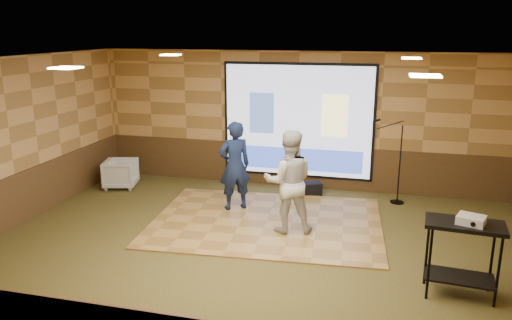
% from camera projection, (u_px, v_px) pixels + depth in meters
% --- Properties ---
extents(ground, '(9.00, 9.00, 0.00)m').
position_uv_depth(ground, '(260.00, 250.00, 8.04)').
color(ground, '#2A3618').
rests_on(ground, ground).
extents(room_shell, '(9.04, 7.04, 3.02)m').
position_uv_depth(room_shell, '(260.00, 122.00, 7.50)').
color(room_shell, tan).
rests_on(room_shell, ground).
extents(wainscot_back, '(9.00, 0.04, 0.95)m').
position_uv_depth(wainscot_back, '(297.00, 166.00, 11.18)').
color(wainscot_back, '#463317').
rests_on(wainscot_back, ground).
extents(wainscot_left, '(0.04, 7.00, 0.95)m').
position_uv_depth(wainscot_left, '(19.00, 199.00, 8.99)').
color(wainscot_left, '#463317').
rests_on(wainscot_left, ground).
extents(projector_screen, '(3.32, 0.06, 2.52)m').
position_uv_depth(projector_screen, '(298.00, 122.00, 10.88)').
color(projector_screen, black).
rests_on(projector_screen, room_shell).
extents(downlight_nw, '(0.32, 0.32, 0.02)m').
position_uv_depth(downlight_nw, '(171.00, 55.00, 9.49)').
color(downlight_nw, '#FFE7BF').
rests_on(downlight_nw, room_shell).
extents(downlight_ne, '(0.32, 0.32, 0.02)m').
position_uv_depth(downlight_ne, '(411.00, 58.00, 8.44)').
color(downlight_ne, '#FFE7BF').
rests_on(downlight_ne, room_shell).
extents(downlight_sw, '(0.32, 0.32, 0.02)m').
position_uv_depth(downlight_sw, '(66.00, 68.00, 6.40)').
color(downlight_sw, '#FFE7BF').
rests_on(downlight_sw, room_shell).
extents(downlight_se, '(0.32, 0.32, 0.02)m').
position_uv_depth(downlight_se, '(425.00, 76.00, 5.35)').
color(downlight_se, '#FFE7BF').
rests_on(downlight_se, room_shell).
extents(dance_floor, '(4.36, 3.45, 0.03)m').
position_uv_depth(dance_floor, '(267.00, 221.00, 9.19)').
color(dance_floor, '#A97C3E').
rests_on(dance_floor, ground).
extents(player_left, '(0.76, 0.70, 1.74)m').
position_uv_depth(player_left, '(235.00, 166.00, 9.60)').
color(player_left, '#152142').
rests_on(player_left, dance_floor).
extents(player_right, '(1.01, 0.87, 1.79)m').
position_uv_depth(player_right, '(289.00, 182.00, 8.51)').
color(player_right, beige).
rests_on(player_right, dance_floor).
extents(av_table, '(0.98, 0.52, 1.04)m').
position_uv_depth(av_table, '(463.00, 244.00, 6.50)').
color(av_table, black).
rests_on(av_table, ground).
extents(projector, '(0.40, 0.37, 0.11)m').
position_uv_depth(projector, '(471.00, 220.00, 6.37)').
color(projector, silver).
rests_on(projector, av_table).
extents(mic_stand, '(0.68, 0.28, 1.74)m').
position_uv_depth(mic_stand, '(396.00, 179.00, 10.11)').
color(mic_stand, black).
rests_on(mic_stand, ground).
extents(banquet_chair, '(0.85, 0.83, 0.63)m').
position_uv_depth(banquet_chair, '(121.00, 174.00, 11.13)').
color(banquet_chair, gray).
rests_on(banquet_chair, ground).
extents(duffel_bag, '(0.50, 0.42, 0.27)m').
position_uv_depth(duffel_bag, '(311.00, 189.00, 10.69)').
color(duffel_bag, black).
rests_on(duffel_bag, ground).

